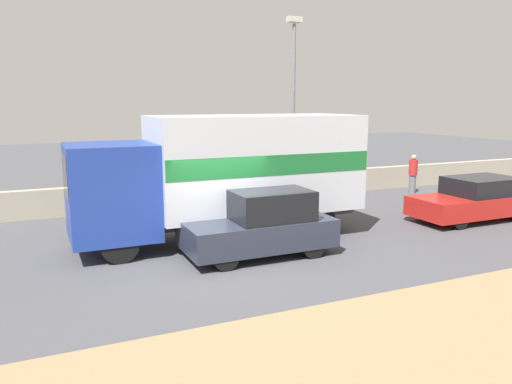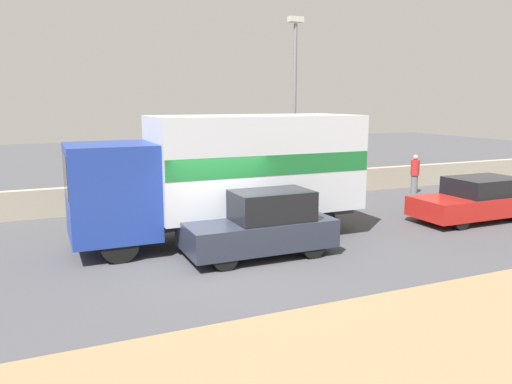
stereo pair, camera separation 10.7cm
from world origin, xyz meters
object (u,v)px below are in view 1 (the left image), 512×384
(box_truck, at_px, (231,170))
(car_sedan_second, at_px, (476,199))
(car_hatchback, at_px, (261,224))
(pedestrian, at_px, (413,173))
(street_lamp, at_px, (293,97))

(box_truck, relative_size, car_sedan_second, 1.87)
(car_hatchback, relative_size, pedestrian, 2.28)
(car_sedan_second, bearing_deg, car_hatchback, 3.97)
(street_lamp, height_order, pedestrian, street_lamp)
(car_hatchback, bearing_deg, box_truck, -84.76)
(street_lamp, height_order, box_truck, street_lamp)
(street_lamp, bearing_deg, box_truck, -135.64)
(pedestrian, bearing_deg, box_truck, -159.92)
(box_truck, xyz_separation_m, car_hatchback, (0.16, -1.70, -1.18))
(box_truck, bearing_deg, car_hatchback, 95.24)
(street_lamp, height_order, car_hatchback, street_lamp)
(box_truck, xyz_separation_m, pedestrian, (9.75, 3.56, -1.13))
(street_lamp, xyz_separation_m, box_truck, (-4.16, -4.07, -2.05))
(box_truck, height_order, car_sedan_second, box_truck)
(box_truck, relative_size, pedestrian, 4.85)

